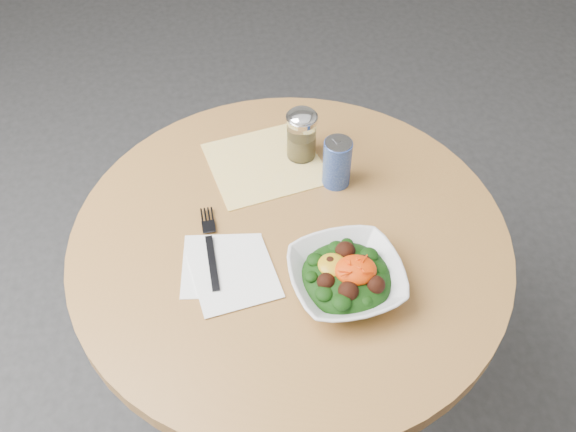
# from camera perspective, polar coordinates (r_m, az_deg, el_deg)

# --- Properties ---
(ground) EXTENTS (6.00, 6.00, 0.00)m
(ground) POSITION_cam_1_polar(r_m,az_deg,el_deg) (1.95, 0.12, -16.00)
(ground) COLOR #2D2D2F
(ground) RESTS_ON ground
(table) EXTENTS (0.90, 0.90, 0.75)m
(table) POSITION_cam_1_polar(r_m,az_deg,el_deg) (1.47, 0.15, -6.71)
(table) COLOR black
(table) RESTS_ON ground
(cloth_napkin) EXTENTS (0.29, 0.27, 0.00)m
(cloth_napkin) POSITION_cam_1_polar(r_m,az_deg,el_deg) (1.45, -2.03, 4.69)
(cloth_napkin) COLOR #E0A00B
(cloth_napkin) RESTS_ON table
(paper_napkins) EXTENTS (0.20, 0.21, 0.00)m
(paper_napkins) POSITION_cam_1_polar(r_m,az_deg,el_deg) (1.26, -5.33, -4.83)
(paper_napkins) COLOR white
(paper_napkins) RESTS_ON table
(salad_bowl) EXTENTS (0.24, 0.24, 0.08)m
(salad_bowl) POSITION_cam_1_polar(r_m,az_deg,el_deg) (1.21, 5.20, -5.42)
(salad_bowl) COLOR silver
(salad_bowl) RESTS_ON table
(fork) EXTENTS (0.03, 0.21, 0.00)m
(fork) POSITION_cam_1_polar(r_m,az_deg,el_deg) (1.30, -6.92, -2.52)
(fork) COLOR black
(fork) RESTS_ON table
(spice_shaker) EXTENTS (0.07, 0.07, 0.13)m
(spice_shaker) POSITION_cam_1_polar(r_m,az_deg,el_deg) (1.43, 1.21, 7.24)
(spice_shaker) COLOR silver
(spice_shaker) RESTS_ON table
(beverage_can) EXTENTS (0.06, 0.06, 0.12)m
(beverage_can) POSITION_cam_1_polar(r_m,az_deg,el_deg) (1.38, 4.38, 4.77)
(beverage_can) COLOR navy
(beverage_can) RESTS_ON table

